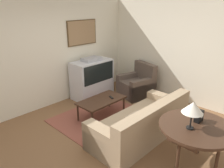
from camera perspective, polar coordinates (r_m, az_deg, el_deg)
ground_plane at (r=4.62m, az=-1.18°, el=-13.17°), size 12.00×12.00×0.00m
wall_back at (r=5.70m, az=-16.66°, el=7.44°), size 12.00×0.10×2.70m
wall_right at (r=6.12m, az=16.60°, el=8.25°), size 0.06×12.00×2.70m
area_rug at (r=5.21m, az=-2.61°, el=-8.84°), size 2.04×1.75×0.01m
tv at (r=6.21m, az=-5.18°, el=1.45°), size 1.16×0.60×1.15m
couch at (r=4.47m, az=7.87°, el=-10.30°), size 2.21×0.95×0.80m
armchair at (r=6.37m, az=6.54°, el=-0.32°), size 1.02×1.01×0.94m
coffee_table at (r=5.09m, az=-2.75°, el=-4.52°), size 1.12×0.59×0.45m
console_table at (r=3.72m, az=21.18°, el=-11.01°), size 1.16×1.16×0.76m
table_lamp at (r=3.42m, az=20.33°, el=-5.87°), size 0.31×0.31×0.44m
mantel_clock at (r=3.79m, az=21.77°, el=-7.82°), size 0.17×0.10×0.18m
remote at (r=5.15m, az=-0.19°, el=-3.50°), size 0.10×0.17×0.02m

